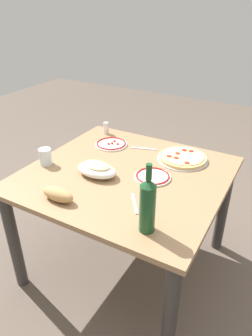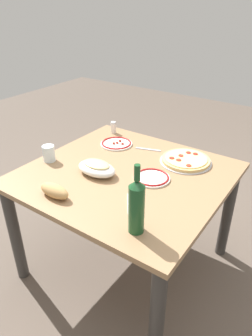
{
  "view_description": "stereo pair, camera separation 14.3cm",
  "coord_description": "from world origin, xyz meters",
  "px_view_note": "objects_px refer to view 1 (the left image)",
  "views": [
    {
      "loc": [
        -0.77,
        1.35,
        1.62
      ],
      "look_at": [
        0.0,
        0.0,
        0.75
      ],
      "focal_mm": 33.19,
      "sensor_mm": 36.0,
      "label": 1
    },
    {
      "loc": [
        -0.89,
        1.28,
        1.62
      ],
      "look_at": [
        0.0,
        0.0,
        0.75
      ],
      "focal_mm": 33.19,
      "sensor_mm": 36.0,
      "label": 2
    }
  ],
  "objects_px": {
    "side_plate_far": "(153,176)",
    "wine_bottle": "(148,205)",
    "spice_shaker": "(106,128)",
    "bread_loaf": "(58,194)",
    "side_plate_near": "(111,144)",
    "dining_table": "(126,189)",
    "pepperoni_pizza": "(183,158)",
    "baked_pasta_dish": "(97,169)",
    "water_glass": "(45,157)"
  },
  "relations": [
    {
      "from": "side_plate_far",
      "to": "wine_bottle",
      "type": "bearing_deg",
      "value": 111.84
    },
    {
      "from": "baked_pasta_dish",
      "to": "side_plate_far",
      "type": "distance_m",
      "value": 0.32
    },
    {
      "from": "dining_table",
      "to": "baked_pasta_dish",
      "type": "distance_m",
      "value": 0.23
    },
    {
      "from": "water_glass",
      "to": "side_plate_far",
      "type": "bearing_deg",
      "value": -164.69
    },
    {
      "from": "baked_pasta_dish",
      "to": "water_glass",
      "type": "bearing_deg",
      "value": 6.8
    },
    {
      "from": "side_plate_far",
      "to": "spice_shaker",
      "type": "xyz_separation_m",
      "value": [
        0.57,
        -0.41,
        0.03
      ]
    },
    {
      "from": "baked_pasta_dish",
      "to": "water_glass",
      "type": "relative_size",
      "value": 2.39
    },
    {
      "from": "wine_bottle",
      "to": "water_glass",
      "type": "bearing_deg",
      "value": -16.81
    },
    {
      "from": "water_glass",
      "to": "bread_loaf",
      "type": "relative_size",
      "value": 0.55
    },
    {
      "from": "pepperoni_pizza",
      "to": "bread_loaf",
      "type": "relative_size",
      "value": 1.75
    },
    {
      "from": "side_plate_near",
      "to": "spice_shaker",
      "type": "relative_size",
      "value": 2.51
    },
    {
      "from": "dining_table",
      "to": "bread_loaf",
      "type": "xyz_separation_m",
      "value": [
        0.16,
        0.41,
        0.15
      ]
    },
    {
      "from": "pepperoni_pizza",
      "to": "water_glass",
      "type": "relative_size",
      "value": 3.15
    },
    {
      "from": "pepperoni_pizza",
      "to": "side_plate_near",
      "type": "relative_size",
      "value": 1.45
    },
    {
      "from": "spice_shaker",
      "to": "wine_bottle",
      "type": "bearing_deg",
      "value": 131.96
    },
    {
      "from": "dining_table",
      "to": "baked_pasta_dish",
      "type": "bearing_deg",
      "value": 40.18
    },
    {
      "from": "pepperoni_pizza",
      "to": "bread_loaf",
      "type": "bearing_deg",
      "value": 61.86
    },
    {
      "from": "pepperoni_pizza",
      "to": "wine_bottle",
      "type": "height_order",
      "value": "wine_bottle"
    },
    {
      "from": "baked_pasta_dish",
      "to": "side_plate_far",
      "type": "height_order",
      "value": "baked_pasta_dish"
    },
    {
      "from": "baked_pasta_dish",
      "to": "bread_loaf",
      "type": "height_order",
      "value": "baked_pasta_dish"
    },
    {
      "from": "dining_table",
      "to": "baked_pasta_dish",
      "type": "relative_size",
      "value": 4.65
    },
    {
      "from": "side_plate_far",
      "to": "bread_loaf",
      "type": "bearing_deg",
      "value": 53.71
    },
    {
      "from": "water_glass",
      "to": "side_plate_near",
      "type": "xyz_separation_m",
      "value": [
        -0.2,
        -0.43,
        -0.04
      ]
    },
    {
      "from": "dining_table",
      "to": "wine_bottle",
      "type": "bearing_deg",
      "value": 129.78
    },
    {
      "from": "dining_table",
      "to": "wine_bottle",
      "type": "relative_size",
      "value": 3.41
    },
    {
      "from": "side_plate_near",
      "to": "bread_loaf",
      "type": "xyz_separation_m",
      "value": [
        -0.12,
        0.69,
        0.03
      ]
    },
    {
      "from": "wine_bottle",
      "to": "bread_loaf",
      "type": "bearing_deg",
      "value": 2.01
    },
    {
      "from": "baked_pasta_dish",
      "to": "side_plate_near",
      "type": "xyz_separation_m",
      "value": [
        0.15,
        -0.39,
        -0.03
      ]
    },
    {
      "from": "side_plate_far",
      "to": "dining_table",
      "type": "bearing_deg",
      "value": 8.4
    },
    {
      "from": "spice_shaker",
      "to": "bread_loaf",
      "type": "bearing_deg",
      "value": 107.01
    },
    {
      "from": "baked_pasta_dish",
      "to": "spice_shaker",
      "type": "distance_m",
      "value": 0.61
    },
    {
      "from": "side_plate_far",
      "to": "spice_shaker",
      "type": "height_order",
      "value": "spice_shaker"
    },
    {
      "from": "dining_table",
      "to": "wine_bottle",
      "type": "xyz_separation_m",
      "value": [
        -0.33,
        0.39,
        0.25
      ]
    },
    {
      "from": "dining_table",
      "to": "spice_shaker",
      "type": "relative_size",
      "value": 12.82
    },
    {
      "from": "side_plate_far",
      "to": "side_plate_near",
      "type": "bearing_deg",
      "value": -30.42
    },
    {
      "from": "dining_table",
      "to": "side_plate_near",
      "type": "height_order",
      "value": "side_plate_near"
    },
    {
      "from": "side_plate_near",
      "to": "side_plate_far",
      "type": "distance_m",
      "value": 0.5
    },
    {
      "from": "dining_table",
      "to": "water_glass",
      "type": "bearing_deg",
      "value": 17.54
    },
    {
      "from": "dining_table",
      "to": "baked_pasta_dish",
      "type": "height_order",
      "value": "baked_pasta_dish"
    },
    {
      "from": "pepperoni_pizza",
      "to": "wine_bottle",
      "type": "xyz_separation_m",
      "value": [
        -0.1,
        0.7,
        0.12
      ]
    },
    {
      "from": "side_plate_near",
      "to": "side_plate_far",
      "type": "relative_size",
      "value": 1.06
    },
    {
      "from": "baked_pasta_dish",
      "to": "wine_bottle",
      "type": "bearing_deg",
      "value": 148.11
    },
    {
      "from": "wine_bottle",
      "to": "bread_loaf",
      "type": "xyz_separation_m",
      "value": [
        0.48,
        0.02,
        -0.1
      ]
    },
    {
      "from": "dining_table",
      "to": "spice_shaker",
      "type": "height_order",
      "value": "spice_shaker"
    },
    {
      "from": "baked_pasta_dish",
      "to": "side_plate_far",
      "type": "relative_size",
      "value": 1.17
    },
    {
      "from": "water_glass",
      "to": "pepperoni_pizza",
      "type": "bearing_deg",
      "value": -146.56
    },
    {
      "from": "side_plate_near",
      "to": "side_plate_far",
      "type": "bearing_deg",
      "value": 149.58
    },
    {
      "from": "bread_loaf",
      "to": "spice_shaker",
      "type": "bearing_deg",
      "value": -72.99
    },
    {
      "from": "water_glass",
      "to": "bread_loaf",
      "type": "distance_m",
      "value": 0.41
    },
    {
      "from": "pepperoni_pizza",
      "to": "water_glass",
      "type": "bearing_deg",
      "value": 33.44
    }
  ]
}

